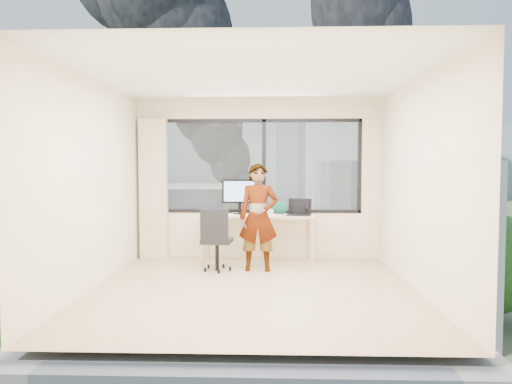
{
  "coord_description": "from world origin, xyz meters",
  "views": [
    {
      "loc": [
        0.22,
        -5.64,
        1.52
      ],
      "look_at": [
        0.0,
        1.0,
        1.15
      ],
      "focal_mm": 32.31,
      "sensor_mm": 36.0,
      "label": 1
    }
  ],
  "objects_px": {
    "person": "(258,217)",
    "handbag": "(280,208)",
    "laptop": "(299,208)",
    "monitor": "(240,196)",
    "desk": "(257,238)",
    "game_console": "(265,211)",
    "chair": "(217,239)"
  },
  "relations": [
    {
      "from": "person",
      "to": "handbag",
      "type": "height_order",
      "value": "person"
    },
    {
      "from": "handbag",
      "to": "person",
      "type": "bearing_deg",
      "value": -121.74
    },
    {
      "from": "person",
      "to": "laptop",
      "type": "bearing_deg",
      "value": 42.18
    },
    {
      "from": "laptop",
      "to": "handbag",
      "type": "distance_m",
      "value": 0.37
    },
    {
      "from": "monitor",
      "to": "desk",
      "type": "bearing_deg",
      "value": -26.09
    },
    {
      "from": "game_console",
      "to": "laptop",
      "type": "bearing_deg",
      "value": -26.96
    },
    {
      "from": "person",
      "to": "desk",
      "type": "bearing_deg",
      "value": 92.94
    },
    {
      "from": "laptop",
      "to": "handbag",
      "type": "height_order",
      "value": "laptop"
    },
    {
      "from": "game_console",
      "to": "chair",
      "type": "bearing_deg",
      "value": -122.01
    },
    {
      "from": "desk",
      "to": "chair",
      "type": "bearing_deg",
      "value": -130.08
    },
    {
      "from": "chair",
      "to": "handbag",
      "type": "xyz_separation_m",
      "value": [
        0.94,
        0.84,
        0.38
      ]
    },
    {
      "from": "game_console",
      "to": "handbag",
      "type": "xyz_separation_m",
      "value": [
        0.25,
        -0.09,
        0.06
      ]
    },
    {
      "from": "chair",
      "to": "game_console",
      "type": "distance_m",
      "value": 1.21
    },
    {
      "from": "laptop",
      "to": "handbag",
      "type": "relative_size",
      "value": 1.53
    },
    {
      "from": "person",
      "to": "handbag",
      "type": "xyz_separation_m",
      "value": [
        0.34,
        0.8,
        0.07
      ]
    },
    {
      "from": "person",
      "to": "laptop",
      "type": "height_order",
      "value": "person"
    },
    {
      "from": "laptop",
      "to": "handbag",
      "type": "xyz_separation_m",
      "value": [
        -0.28,
        0.23,
        -0.02
      ]
    },
    {
      "from": "handbag",
      "to": "monitor",
      "type": "bearing_deg",
      "value": 173.46
    },
    {
      "from": "desk",
      "to": "game_console",
      "type": "xyz_separation_m",
      "value": [
        0.12,
        0.26,
        0.41
      ]
    },
    {
      "from": "person",
      "to": "monitor",
      "type": "relative_size",
      "value": 2.74
    },
    {
      "from": "chair",
      "to": "laptop",
      "type": "distance_m",
      "value": 1.42
    },
    {
      "from": "laptop",
      "to": "person",
      "type": "bearing_deg",
      "value": -126.91
    },
    {
      "from": "monitor",
      "to": "laptop",
      "type": "height_order",
      "value": "monitor"
    },
    {
      "from": "chair",
      "to": "handbag",
      "type": "height_order",
      "value": "handbag"
    },
    {
      "from": "game_console",
      "to": "person",
      "type": "bearing_deg",
      "value": -91.21
    },
    {
      "from": "chair",
      "to": "monitor",
      "type": "relative_size",
      "value": 1.63
    },
    {
      "from": "chair",
      "to": "laptop",
      "type": "relative_size",
      "value": 2.4
    },
    {
      "from": "laptop",
      "to": "handbag",
      "type": "bearing_deg",
      "value": 151.51
    },
    {
      "from": "handbag",
      "to": "desk",
      "type": "bearing_deg",
      "value": -164.74
    },
    {
      "from": "game_console",
      "to": "monitor",
      "type": "bearing_deg",
      "value": -159.25
    },
    {
      "from": "monitor",
      "to": "laptop",
      "type": "distance_m",
      "value": 0.98
    },
    {
      "from": "desk",
      "to": "chair",
      "type": "relative_size",
      "value": 1.93
    }
  ]
}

